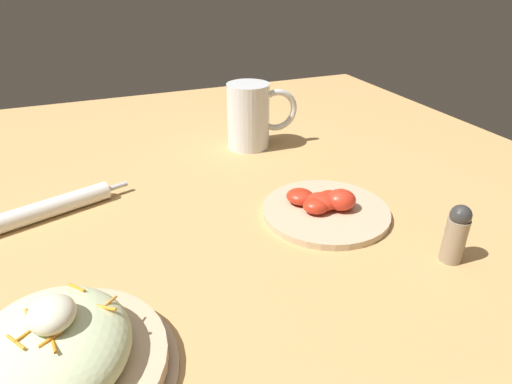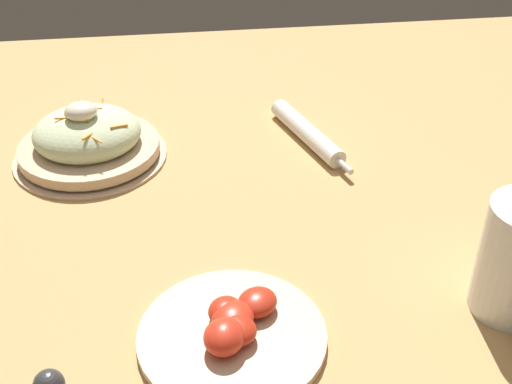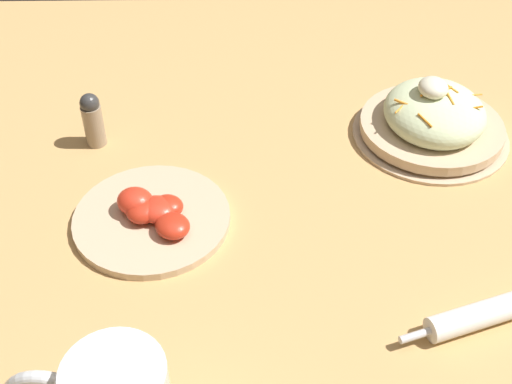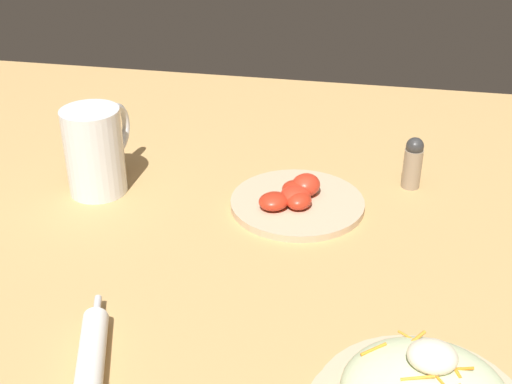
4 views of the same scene
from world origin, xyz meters
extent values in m
plane|color=tan|center=(0.00, 0.00, 0.00)|extent=(1.43, 1.43, 0.00)
cylinder|color=#D1B28E|center=(-0.26, 0.23, 0.00)|extent=(0.23, 0.23, 0.01)
cylinder|color=#D1B28E|center=(-0.26, 0.23, 0.02)|extent=(0.21, 0.21, 0.02)
ellipsoid|color=beige|center=(-0.26, 0.23, 0.04)|extent=(0.16, 0.15, 0.07)
cylinder|color=orange|center=(-0.28, 0.28, 0.06)|extent=(0.01, 0.02, 0.00)
cylinder|color=orange|center=(-0.27, 0.24, 0.08)|extent=(0.01, 0.02, 0.00)
cylinder|color=orange|center=(-0.25, 0.24, 0.08)|extent=(0.03, 0.01, 0.01)
cylinder|color=orange|center=(-0.28, 0.25, 0.07)|extent=(0.02, 0.02, 0.00)
cylinder|color=orange|center=(-0.26, 0.20, 0.07)|extent=(0.02, 0.01, 0.01)
cylinder|color=orange|center=(-0.21, 0.20, 0.07)|extent=(0.03, 0.02, 0.01)
cylinder|color=orange|center=(-0.24, 0.28, 0.07)|extent=(0.00, 0.02, 0.01)
cylinder|color=orange|center=(-0.29, 0.22, 0.07)|extent=(0.02, 0.01, 0.00)
cylinder|color=orange|center=(-0.29, 0.22, 0.07)|extent=(0.01, 0.02, 0.01)
cylinder|color=orange|center=(-0.25, 0.17, 0.07)|extent=(0.02, 0.02, 0.00)
cylinder|color=orange|center=(-0.24, 0.17, 0.06)|extent=(0.02, 0.02, 0.01)
ellipsoid|color=#EFEACC|center=(-0.26, 0.22, 0.08)|extent=(0.05, 0.04, 0.03)
cylinder|color=white|center=(0.07, 0.24, 0.01)|extent=(0.09, 0.19, 0.03)
cylinder|color=silver|center=(0.11, 0.13, 0.01)|extent=(0.02, 0.04, 0.01)
cylinder|color=#D1B28E|center=(-0.09, -0.17, 0.01)|extent=(0.20, 0.20, 0.01)
ellipsoid|color=red|center=(-0.09, -0.15, 0.02)|extent=(0.05, 0.05, 0.02)
ellipsoid|color=red|center=(-0.09, -0.16, 0.02)|extent=(0.06, 0.06, 0.03)
ellipsoid|color=red|center=(-0.06, -0.14, 0.02)|extent=(0.06, 0.06, 0.02)
ellipsoid|color=red|center=(-0.09, -0.17, 0.02)|extent=(0.05, 0.05, 0.02)
ellipsoid|color=red|center=(-0.10, -0.19, 0.03)|extent=(0.06, 0.06, 0.03)
ellipsoid|color=red|center=(-0.09, -0.18, 0.02)|extent=(0.06, 0.06, 0.03)
cylinder|color=gray|center=(-0.26, -0.26, 0.03)|extent=(0.03, 0.03, 0.06)
sphere|color=#333333|center=(-0.26, -0.26, 0.07)|extent=(0.03, 0.03, 0.03)
camera|label=1|loc=(-0.60, 0.16, 0.36)|focal=30.64mm
camera|label=2|loc=(-0.13, -0.67, 0.54)|focal=47.51mm
camera|label=3|loc=(0.53, -0.05, 0.61)|focal=47.49mm
camera|label=4|loc=(-0.20, 0.71, 0.52)|focal=47.54mm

